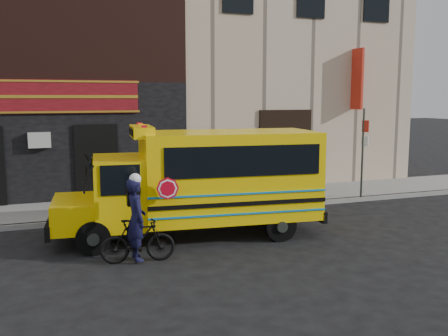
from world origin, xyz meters
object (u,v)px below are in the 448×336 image
at_px(sign_pole, 363,151).
at_px(bicycle, 138,241).
at_px(school_bus, 204,179).
at_px(cyclist, 136,221).

bearing_deg(sign_pole, bicycle, -155.61).
bearing_deg(sign_pole, school_bus, -160.46).
xyz_separation_m(bicycle, cyclist, (-0.01, 0.07, 0.42)).
distance_m(school_bus, sign_pole, 6.94).
bearing_deg(cyclist, sign_pole, -70.00).
xyz_separation_m(school_bus, sign_pole, (6.53, 2.32, 0.28)).
xyz_separation_m(sign_pole, cyclist, (-8.58, -3.81, -0.87)).
relative_size(bicycle, cyclist, 0.90).
relative_size(school_bus, bicycle, 4.32).
height_order(bicycle, cyclist, cyclist).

